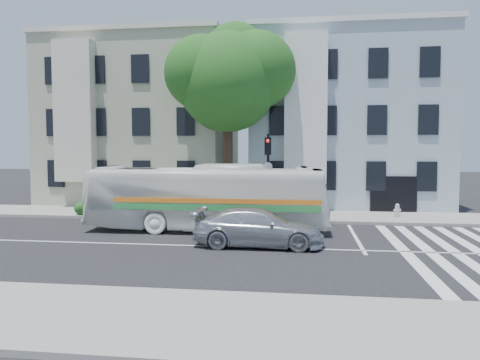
% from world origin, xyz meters
% --- Properties ---
extents(ground, '(120.00, 120.00, 0.00)m').
position_xyz_m(ground, '(0.00, 0.00, 0.00)').
color(ground, black).
rests_on(ground, ground).
extents(sidewalk_far, '(80.00, 4.00, 0.15)m').
position_xyz_m(sidewalk_far, '(0.00, 8.00, 0.07)').
color(sidewalk_far, gray).
rests_on(sidewalk_far, ground).
extents(sidewalk_near, '(80.00, 4.00, 0.15)m').
position_xyz_m(sidewalk_near, '(0.00, -8.00, 0.07)').
color(sidewalk_near, gray).
rests_on(sidewalk_near, ground).
extents(building_left, '(12.00, 10.00, 11.00)m').
position_xyz_m(building_left, '(-7.00, 15.00, 5.50)').
color(building_left, '#9DA187').
rests_on(building_left, ground).
extents(building_right, '(12.00, 10.00, 11.00)m').
position_xyz_m(building_right, '(7.00, 15.00, 5.50)').
color(building_right, '#A3B6C2').
rests_on(building_right, ground).
extents(street_tree, '(7.30, 5.90, 11.10)m').
position_xyz_m(street_tree, '(0.06, 8.74, 7.83)').
color(street_tree, '#2D2116').
rests_on(street_tree, ground).
extents(bus, '(2.82, 11.10, 3.08)m').
position_xyz_m(bus, '(-0.12, 3.35, 1.54)').
color(bus, white).
rests_on(bus, ground).
extents(sedan, '(2.10, 5.07, 1.47)m').
position_xyz_m(sedan, '(2.53, 0.27, 0.73)').
color(sedan, silver).
rests_on(sedan, ground).
extents(hedge, '(8.37, 3.31, 0.70)m').
position_xyz_m(hedge, '(-3.59, 6.43, 0.50)').
color(hedge, '#1F591D').
rests_on(hedge, sidewalk_far).
extents(traffic_signal, '(0.46, 0.54, 4.56)m').
position_xyz_m(traffic_signal, '(2.40, 6.97, 2.95)').
color(traffic_signal, black).
rests_on(traffic_signal, ground).
extents(fire_hydrant, '(0.41, 0.28, 0.72)m').
position_xyz_m(fire_hydrant, '(9.22, 7.81, 0.52)').
color(fire_hydrant, '#B1B1AD').
rests_on(fire_hydrant, sidewalk_far).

